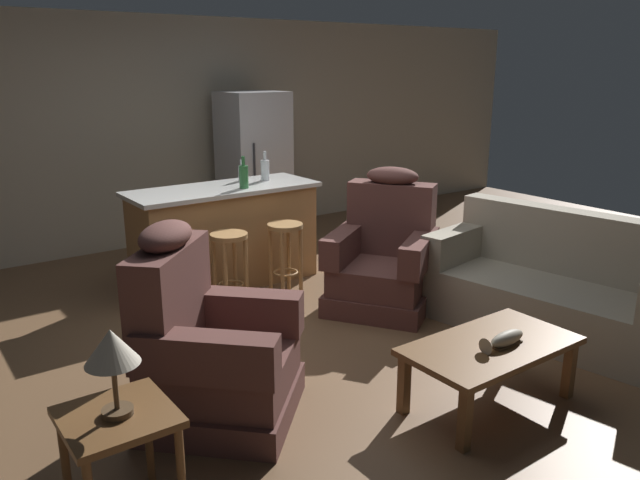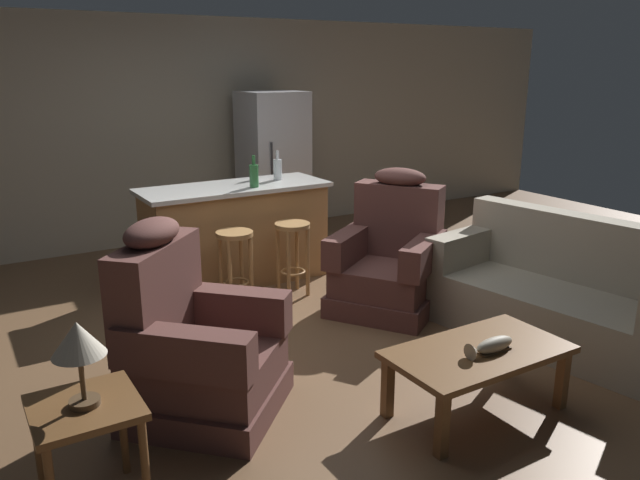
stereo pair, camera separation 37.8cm
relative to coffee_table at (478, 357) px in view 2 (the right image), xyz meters
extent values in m
plane|color=brown|center=(-0.24, 1.64, -0.36)|extent=(12.00, 12.00, 0.00)
cube|color=#A89E89|center=(-0.24, 4.77, 0.94)|extent=(12.00, 0.05, 2.60)
cube|color=brown|center=(0.00, 0.00, 0.04)|extent=(1.10, 0.60, 0.04)
cube|color=brown|center=(-0.49, -0.24, -0.17)|extent=(0.06, 0.06, 0.38)
cube|color=brown|center=(0.49, -0.24, -0.17)|extent=(0.06, 0.06, 0.38)
cube|color=brown|center=(-0.49, 0.24, -0.17)|extent=(0.06, 0.06, 0.38)
cube|color=brown|center=(0.49, 0.24, -0.17)|extent=(0.06, 0.06, 0.38)
cube|color=#4C3823|center=(0.05, -0.07, 0.06)|extent=(0.22, 0.07, 0.01)
ellipsoid|color=#9E937F|center=(0.05, -0.07, 0.10)|extent=(0.28, 0.09, 0.09)
cone|color=#9E937F|center=(-0.12, -0.07, 0.10)|extent=(0.06, 0.10, 0.10)
cube|color=#9E937F|center=(1.26, 0.44, -0.26)|extent=(1.14, 2.01, 0.20)
cube|color=#9E937F|center=(1.26, 0.44, -0.05)|extent=(1.14, 2.01, 0.22)
cube|color=#9E937F|center=(1.57, 0.49, 0.32)|extent=(0.51, 1.91, 0.52)
cube|color=#9E937F|center=(1.12, 1.28, 0.20)|extent=(0.86, 0.34, 0.28)
cube|color=brown|center=(-1.39, 0.85, -0.27)|extent=(1.19, 1.19, 0.18)
cube|color=brown|center=(-1.39, 0.85, -0.06)|extent=(1.10, 1.10, 0.24)
cube|color=brown|center=(-1.60, 1.07, 0.38)|extent=(0.71, 0.70, 0.64)
ellipsoid|color=brown|center=(-1.60, 1.07, 0.76)|extent=(0.51, 0.51, 0.16)
cube|color=brown|center=(-1.14, 1.07, 0.19)|extent=(0.69, 0.69, 0.26)
cube|color=brown|center=(-1.61, 0.61, 0.19)|extent=(0.69, 0.69, 0.26)
cube|color=brown|center=(0.53, 1.61, -0.27)|extent=(1.16, 1.16, 0.18)
cube|color=brown|center=(0.53, 1.61, -0.06)|extent=(1.08, 1.07, 0.24)
cube|color=brown|center=(0.78, 1.78, 0.38)|extent=(0.61, 0.76, 0.64)
ellipsoid|color=brown|center=(0.78, 1.78, 0.76)|extent=(0.47, 0.53, 0.16)
cube|color=brown|center=(0.70, 1.33, 0.19)|extent=(0.77, 0.59, 0.26)
cube|color=brown|center=(0.33, 1.88, 0.19)|extent=(0.77, 0.59, 0.26)
cube|color=brown|center=(-2.18, 0.32, 0.18)|extent=(0.48, 0.48, 0.04)
cylinder|color=brown|center=(-1.98, 0.12, -0.10)|extent=(0.04, 0.04, 0.52)
cylinder|color=brown|center=(-2.38, 0.52, -0.10)|extent=(0.04, 0.04, 0.52)
cylinder|color=brown|center=(-1.98, 0.52, -0.10)|extent=(0.04, 0.04, 0.52)
cylinder|color=#4C3823|center=(-2.18, 0.31, 0.21)|extent=(0.14, 0.14, 0.03)
cylinder|color=#4C3823|center=(-2.18, 0.31, 0.34)|extent=(0.02, 0.02, 0.22)
cone|color=#BCB29E|center=(-2.18, 0.31, 0.53)|extent=(0.24, 0.24, 0.16)
cube|color=#9E7042|center=(-0.24, 2.99, 0.09)|extent=(1.71, 0.63, 0.91)
cube|color=silver|center=(-0.24, 2.99, 0.57)|extent=(1.80, 0.70, 0.04)
cylinder|color=#A87A47|center=(-0.53, 2.36, 0.30)|extent=(0.32, 0.32, 0.04)
torus|color=#A87A47|center=(-0.53, 2.36, -0.14)|extent=(0.23, 0.23, 0.02)
cylinder|color=#A87A47|center=(-0.63, 2.26, -0.04)|extent=(0.04, 0.04, 0.64)
cylinder|color=#A87A47|center=(-0.43, 2.26, -0.04)|extent=(0.04, 0.04, 0.64)
cylinder|color=#A87A47|center=(-0.63, 2.46, -0.04)|extent=(0.04, 0.04, 0.64)
cylinder|color=#A87A47|center=(-0.43, 2.46, -0.04)|extent=(0.04, 0.04, 0.64)
cylinder|color=#A87A47|center=(0.04, 2.36, 0.30)|extent=(0.32, 0.32, 0.04)
torus|color=#A87A47|center=(0.04, 2.36, -0.14)|extent=(0.23, 0.23, 0.02)
cylinder|color=#A87A47|center=(-0.06, 2.26, -0.04)|extent=(0.04, 0.04, 0.64)
cylinder|color=#A87A47|center=(0.14, 2.26, -0.04)|extent=(0.04, 0.04, 0.64)
cylinder|color=#A87A47|center=(-0.06, 2.46, -0.04)|extent=(0.04, 0.04, 0.64)
cylinder|color=#A87A47|center=(0.14, 2.46, -0.04)|extent=(0.04, 0.04, 0.64)
cube|color=#B7B7BC|center=(0.79, 4.19, 0.52)|extent=(0.70, 0.66, 1.76)
cylinder|color=#333338|center=(0.60, 3.84, 0.60)|extent=(0.02, 0.02, 0.50)
cylinder|color=#2D6B38|center=(-0.11, 2.82, 0.69)|extent=(0.09, 0.09, 0.21)
cylinder|color=#2D6B38|center=(-0.11, 2.82, 0.84)|extent=(0.03, 0.03, 0.09)
cylinder|color=silver|center=(0.26, 3.05, 0.69)|extent=(0.09, 0.09, 0.20)
cylinder|color=silver|center=(0.26, 3.05, 0.83)|extent=(0.03, 0.03, 0.09)
cylinder|color=silver|center=(0.05, 3.17, 0.66)|extent=(0.06, 0.06, 0.15)
cylinder|color=silver|center=(0.05, 3.17, 0.76)|extent=(0.02, 0.02, 0.06)
camera|label=1|loc=(-2.90, -2.21, 1.70)|focal=35.00mm
camera|label=2|loc=(-2.58, -2.42, 1.70)|focal=35.00mm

